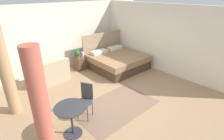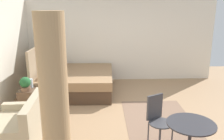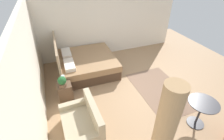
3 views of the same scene
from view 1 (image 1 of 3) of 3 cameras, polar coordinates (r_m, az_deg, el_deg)
name	(u,v)px [view 1 (image 1 of 3)]	position (r m, az deg, el deg)	size (l,w,h in m)	color
ground_plane	(111,94)	(5.62, -0.38, -7.74)	(8.42, 8.87, 0.02)	#9E7A56
wall_back	(61,37)	(7.40, -16.18, 10.16)	(8.42, 0.12, 2.56)	silver
wall_right	(163,39)	(7.09, 16.21, 9.56)	(0.12, 5.87, 2.56)	silver
area_rug	(116,106)	(5.06, 1.20, -11.63)	(2.26, 1.40, 0.01)	#7F604C
bed	(116,60)	(7.34, 1.39, 3.15)	(2.06, 2.03, 1.32)	#473323
couch	(50,74)	(6.57, -19.28, -1.36)	(1.23, 0.83, 0.82)	tan
nightstand	(80,63)	(7.36, -10.11, 2.19)	(0.45, 0.40, 0.50)	brown
potted_plant	(77,54)	(7.19, -11.13, 5.08)	(0.24, 0.24, 0.32)	brown
vase	(83,54)	(7.28, -9.42, 4.95)	(0.11, 0.11, 0.21)	silver
balcony_table	(71,115)	(4.04, -12.99, -14.03)	(0.70, 0.70, 0.73)	#2D2D33
cafe_chair_near_window	(86,97)	(4.51, -8.43, -8.71)	(0.54, 0.54, 0.90)	#3F3F44
curtain_left	(42,113)	(3.17, -21.61, -12.85)	(0.28, 0.28, 2.30)	#C15B47
curtain_right	(6,73)	(5.01, -31.01, -0.72)	(0.30, 0.30, 2.30)	tan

